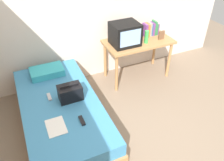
# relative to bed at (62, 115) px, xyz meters

# --- Properties ---
(ground_plane) EXTENTS (8.00, 8.00, 0.00)m
(ground_plane) POSITION_rel_bed_xyz_m (0.91, -0.87, -0.24)
(ground_plane) COLOR #84705B
(wall_back) EXTENTS (5.20, 0.10, 2.60)m
(wall_back) POSITION_rel_bed_xyz_m (0.91, 1.13, 1.06)
(wall_back) COLOR beige
(wall_back) RESTS_ON ground
(bed) EXTENTS (1.00, 2.00, 0.49)m
(bed) POSITION_rel_bed_xyz_m (0.00, 0.00, 0.00)
(bed) COLOR #B27F4C
(bed) RESTS_ON ground
(desk) EXTENTS (1.16, 0.60, 0.72)m
(desk) POSITION_rel_bed_xyz_m (1.57, 0.71, 0.39)
(desk) COLOR #B27F4C
(desk) RESTS_ON ground
(tv) EXTENTS (0.44, 0.39, 0.36)m
(tv) POSITION_rel_bed_xyz_m (1.29, 0.70, 0.66)
(tv) COLOR black
(tv) RESTS_ON desk
(water_bottle) EXTENTS (0.07, 0.07, 0.21)m
(water_bottle) POSITION_rel_bed_xyz_m (1.64, 0.60, 0.58)
(water_bottle) COLOR green
(water_bottle) RESTS_ON desk
(book_row) EXTENTS (0.27, 0.16, 0.25)m
(book_row) POSITION_rel_bed_xyz_m (1.87, 0.84, 0.59)
(book_row) COLOR #7A3D89
(book_row) RESTS_ON desk
(picture_frame) EXTENTS (0.11, 0.02, 0.15)m
(picture_frame) POSITION_rel_bed_xyz_m (1.94, 0.61, 0.55)
(picture_frame) COLOR brown
(picture_frame) RESTS_ON desk
(pillow) EXTENTS (0.48, 0.31, 0.10)m
(pillow) POSITION_rel_bed_xyz_m (-0.01, 0.69, 0.30)
(pillow) COLOR #33A8B7
(pillow) RESTS_ON bed
(handbag) EXTENTS (0.30, 0.20, 0.23)m
(handbag) POSITION_rel_bed_xyz_m (0.15, -0.01, 0.35)
(handbag) COLOR black
(handbag) RESTS_ON bed
(magazine) EXTENTS (0.21, 0.29, 0.01)m
(magazine) POSITION_rel_bed_xyz_m (-0.14, -0.42, 0.25)
(magazine) COLOR white
(magazine) RESTS_ON bed
(remote_dark) EXTENTS (0.04, 0.16, 0.02)m
(remote_dark) POSITION_rel_bed_xyz_m (0.16, -0.45, 0.26)
(remote_dark) COLOR black
(remote_dark) RESTS_ON bed
(remote_silver) EXTENTS (0.04, 0.14, 0.02)m
(remote_silver) POSITION_rel_bed_xyz_m (-0.10, 0.13, 0.26)
(remote_silver) COLOR #B7B7BC
(remote_silver) RESTS_ON bed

